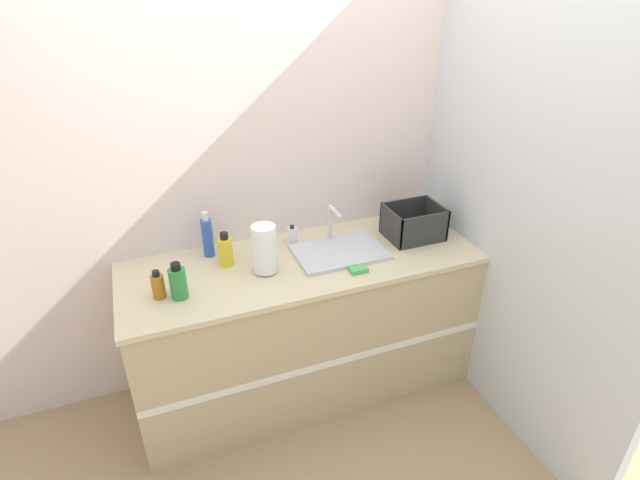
# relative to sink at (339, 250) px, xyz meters

# --- Properties ---
(ground_plane) EXTENTS (12.00, 12.00, 0.00)m
(ground_plane) POSITION_rel_sink_xyz_m (-0.20, -0.33, -0.91)
(ground_plane) COLOR tan
(wall_back) EXTENTS (4.31, 0.06, 2.60)m
(wall_back) POSITION_rel_sink_xyz_m (-0.20, 0.37, 0.39)
(wall_back) COLOR silver
(wall_back) RESTS_ON ground_plane
(wall_right) EXTENTS (0.06, 2.67, 2.60)m
(wall_right) POSITION_rel_sink_xyz_m (0.78, 0.01, 0.39)
(wall_right) COLOR silver
(wall_right) RESTS_ON ground_plane
(counter_cabinet) EXTENTS (1.93, 0.70, 0.89)m
(counter_cabinet) POSITION_rel_sink_xyz_m (-0.20, 0.01, -0.46)
(counter_cabinet) COLOR tan
(counter_cabinet) RESTS_ON ground_plane
(sink) EXTENTS (0.49, 0.33, 0.24)m
(sink) POSITION_rel_sink_xyz_m (0.00, 0.00, 0.00)
(sink) COLOR silver
(sink) RESTS_ON counter_cabinet
(paper_towel_roll) EXTENTS (0.12, 0.12, 0.26)m
(paper_towel_roll) POSITION_rel_sink_xyz_m (-0.43, -0.04, 0.12)
(paper_towel_roll) COLOR #4C4C51
(paper_towel_roll) RESTS_ON counter_cabinet
(dish_rack) EXTENTS (0.31, 0.25, 0.19)m
(dish_rack) POSITION_rel_sink_xyz_m (0.48, 0.02, 0.06)
(dish_rack) COLOR #2D2D2D
(dish_rack) RESTS_ON counter_cabinet
(bottle_amber) EXTENTS (0.06, 0.06, 0.15)m
(bottle_amber) POSITION_rel_sink_xyz_m (-0.96, -0.08, 0.05)
(bottle_amber) COLOR #B26B19
(bottle_amber) RESTS_ON counter_cabinet
(bottle_yellow) EXTENTS (0.08, 0.08, 0.19)m
(bottle_yellow) POSITION_rel_sink_xyz_m (-0.60, 0.11, 0.06)
(bottle_yellow) COLOR yellow
(bottle_yellow) RESTS_ON counter_cabinet
(bottle_blue) EXTENTS (0.06, 0.06, 0.26)m
(bottle_blue) POSITION_rel_sink_xyz_m (-0.67, 0.23, 0.10)
(bottle_blue) COLOR #2D56B7
(bottle_blue) RESTS_ON counter_cabinet
(bottle_green) EXTENTS (0.08, 0.08, 0.19)m
(bottle_green) POSITION_rel_sink_xyz_m (-0.87, -0.11, 0.06)
(bottle_green) COLOR #2D8C3D
(bottle_green) RESTS_ON counter_cabinet
(soap_dispenser) EXTENTS (0.06, 0.06, 0.11)m
(soap_dispenser) POSITION_rel_sink_xyz_m (-0.20, 0.20, 0.03)
(soap_dispenser) COLOR silver
(soap_dispenser) RESTS_ON counter_cabinet
(sponge) EXTENTS (0.09, 0.06, 0.02)m
(sponge) POSITION_rel_sink_xyz_m (0.02, -0.21, -0.01)
(sponge) COLOR #4CB259
(sponge) RESTS_ON counter_cabinet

